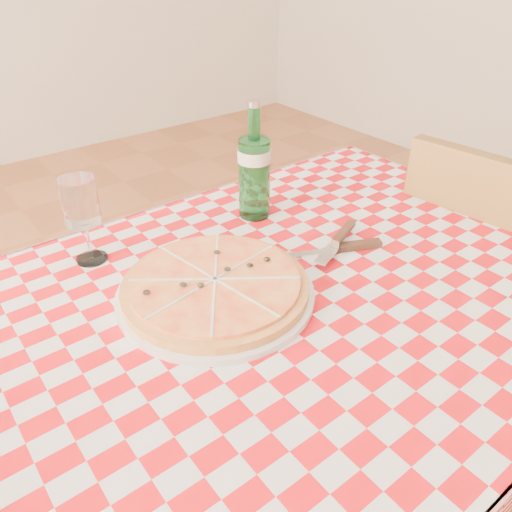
# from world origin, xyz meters

# --- Properties ---
(dining_table) EXTENTS (1.20, 0.80, 0.75)m
(dining_table) POSITION_xyz_m (0.00, 0.00, 0.66)
(dining_table) COLOR brown
(dining_table) RESTS_ON ground
(tablecloth) EXTENTS (1.30, 0.90, 0.01)m
(tablecloth) POSITION_xyz_m (0.00, 0.00, 0.75)
(tablecloth) COLOR #A70A0F
(tablecloth) RESTS_ON dining_table
(chair_near) EXTENTS (0.45, 0.45, 0.90)m
(chair_near) POSITION_xyz_m (0.65, -0.05, 0.52)
(chair_near) COLOR brown
(chair_near) RESTS_ON ground
(pizza_plate) EXTENTS (0.41, 0.41, 0.05)m
(pizza_plate) POSITION_xyz_m (-0.10, 0.07, 0.78)
(pizza_plate) COLOR #CE8944
(pizza_plate) RESTS_ON tablecloth
(water_bottle) EXTENTS (0.08, 0.08, 0.26)m
(water_bottle) POSITION_xyz_m (0.14, 0.28, 0.89)
(water_bottle) COLOR #186229
(water_bottle) RESTS_ON tablecloth
(wine_glass) EXTENTS (0.09, 0.09, 0.18)m
(wine_glass) POSITION_xyz_m (-0.23, 0.32, 0.85)
(wine_glass) COLOR white
(wine_glass) RESTS_ON tablecloth
(cutlery) EXTENTS (0.27, 0.23, 0.03)m
(cutlery) POSITION_xyz_m (0.18, 0.05, 0.77)
(cutlery) COLOR silver
(cutlery) RESTS_ON tablecloth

